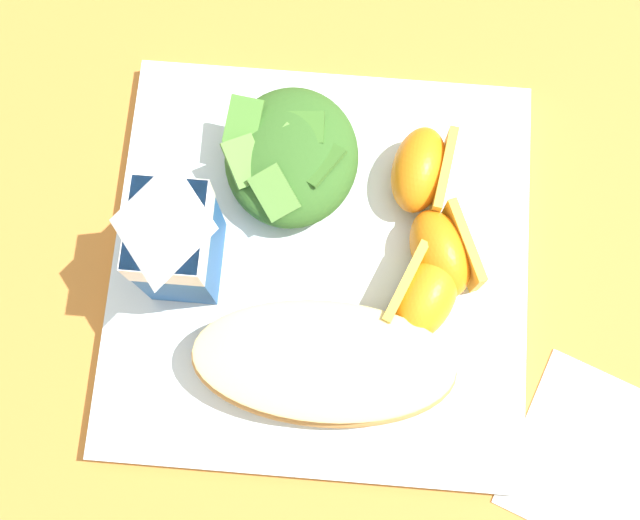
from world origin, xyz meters
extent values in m
plane|color=#C67A33|center=(0.00, 0.00, 0.00)|extent=(3.00, 3.00, 0.00)
cube|color=silver|center=(0.00, 0.00, 0.01)|extent=(0.28, 0.28, 0.02)
ellipsoid|color=tan|center=(-0.07, -0.01, 0.03)|extent=(0.08, 0.17, 0.03)
ellipsoid|color=brown|center=(-0.07, -0.01, 0.04)|extent=(0.07, 0.16, 0.01)
ellipsoid|color=#EAD184|center=(-0.07, -0.01, 0.05)|extent=(0.08, 0.16, 0.01)
ellipsoid|color=#336023|center=(0.07, 0.02, 0.04)|extent=(0.10, 0.09, 0.04)
cube|color=#3D7028|center=(0.06, 0.01, 0.05)|extent=(0.04, 0.04, 0.01)
cube|color=#5B8E3D|center=(0.07, 0.02, 0.05)|extent=(0.03, 0.04, 0.02)
cube|color=#5B8E3D|center=(0.06, 0.05, 0.05)|extent=(0.04, 0.03, 0.02)
cube|color=#5B8E3D|center=(0.04, 0.03, 0.05)|extent=(0.04, 0.04, 0.02)
cube|color=#3D7028|center=(0.08, 0.02, 0.05)|extent=(0.02, 0.03, 0.01)
cube|color=#4C8433|center=(0.08, 0.06, 0.05)|extent=(0.03, 0.03, 0.01)
cube|color=#23569E|center=(-0.01, 0.09, 0.06)|extent=(0.06, 0.04, 0.09)
cube|color=white|center=(-0.01, 0.09, 0.09)|extent=(0.06, 0.05, 0.03)
pyramid|color=white|center=(-0.01, 0.09, 0.12)|extent=(0.06, 0.04, 0.02)
ellipsoid|color=orange|center=(-0.02, -0.07, 0.04)|extent=(0.07, 0.06, 0.04)
cube|color=gold|center=(-0.02, -0.06, 0.04)|extent=(0.05, 0.03, 0.03)
ellipsoid|color=orange|center=(0.01, -0.08, 0.04)|extent=(0.07, 0.06, 0.04)
cube|color=gold|center=(0.01, -0.09, 0.04)|extent=(0.05, 0.03, 0.03)
ellipsoid|color=orange|center=(0.06, -0.06, 0.04)|extent=(0.06, 0.04, 0.04)
cube|color=gold|center=(0.06, -0.08, 0.04)|extent=(0.06, 0.01, 0.03)
cube|color=white|center=(-0.11, -0.19, 0.00)|extent=(0.14, 0.14, 0.00)
camera|label=1|loc=(-0.12, -0.01, 0.53)|focal=43.79mm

